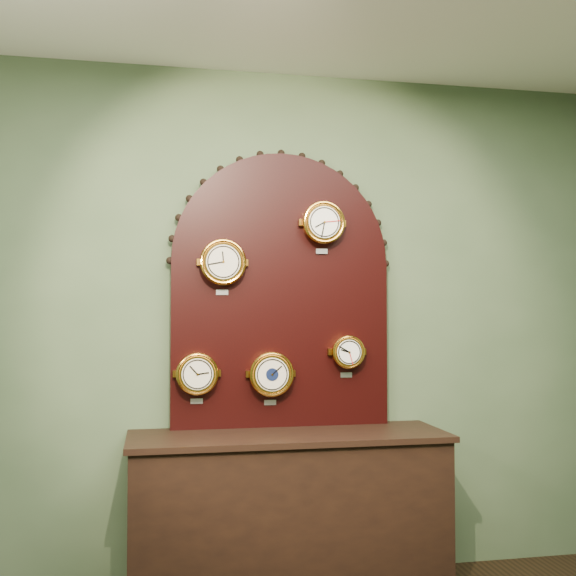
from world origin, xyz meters
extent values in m
plane|color=#4A6042|center=(0.00, 2.50, 1.40)|extent=(4.00, 0.00, 4.00)
cube|color=black|center=(0.00, 2.23, 0.40)|extent=(1.60, 0.50, 0.80)
cube|color=black|center=(0.00, 2.45, 1.28)|extent=(1.20, 0.06, 0.90)
cylinder|color=black|center=(0.00, 2.45, 1.73)|extent=(1.20, 0.06, 1.20)
cylinder|color=gold|center=(-0.33, 2.39, 1.72)|extent=(0.23, 0.08, 0.23)
torus|color=gold|center=(-0.33, 2.36, 1.72)|extent=(0.25, 0.02, 0.25)
cylinder|color=beige|center=(-0.33, 2.35, 1.72)|extent=(0.18, 0.01, 0.18)
cube|color=silver|center=(-0.33, 2.42, 1.56)|extent=(0.06, 0.01, 0.03)
cylinder|color=gold|center=(0.22, 2.39, 1.95)|extent=(0.22, 0.08, 0.22)
torus|color=gold|center=(0.22, 2.36, 1.95)|extent=(0.24, 0.02, 0.24)
cylinder|color=white|center=(0.22, 2.35, 1.95)|extent=(0.17, 0.01, 0.17)
cube|color=silver|center=(0.22, 2.42, 1.79)|extent=(0.07, 0.01, 0.03)
cylinder|color=gold|center=(-0.46, 2.39, 1.13)|extent=(0.21, 0.08, 0.21)
torus|color=gold|center=(-0.46, 2.36, 1.13)|extent=(0.22, 0.02, 0.22)
cylinder|color=beige|center=(-0.46, 2.35, 1.13)|extent=(0.17, 0.01, 0.17)
cube|color=silver|center=(-0.46, 2.42, 0.98)|extent=(0.06, 0.01, 0.03)
cylinder|color=gold|center=(-0.07, 2.39, 1.12)|extent=(0.22, 0.08, 0.22)
torus|color=gold|center=(-0.07, 2.36, 1.12)|extent=(0.24, 0.02, 0.24)
cylinder|color=beige|center=(-0.07, 2.35, 1.12)|extent=(0.18, 0.01, 0.18)
cube|color=silver|center=(-0.07, 2.42, 0.96)|extent=(0.07, 0.01, 0.03)
cylinder|color=#0C1638|center=(-0.07, 2.35, 1.12)|extent=(0.07, 0.00, 0.07)
cylinder|color=gold|center=(0.36, 2.39, 1.24)|extent=(0.17, 0.08, 0.17)
torus|color=gold|center=(0.36, 2.36, 1.24)|extent=(0.18, 0.02, 0.18)
cylinder|color=white|center=(0.36, 2.35, 1.24)|extent=(0.14, 0.01, 0.14)
cube|color=silver|center=(0.36, 2.42, 1.11)|extent=(0.07, 0.01, 0.03)
camera|label=1|loc=(-0.68, -1.26, 1.46)|focal=42.72mm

